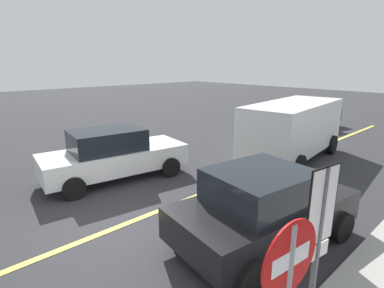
{
  "coord_description": "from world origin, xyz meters",
  "views": [
    {
      "loc": [
        -2.91,
        -5.7,
        3.65
      ],
      "look_at": [
        2.23,
        -0.08,
        1.59
      ],
      "focal_mm": 28.17,
      "sensor_mm": 36.0,
      "label": 1
    }
  ],
  "objects_px": {
    "car_white_approaching": "(113,154)",
    "car_black_behind_van": "(263,206)",
    "white_van": "(293,127)",
    "speed_limit_sign": "(320,226)",
    "car_blue_crossing": "(307,113)"
  },
  "relations": [
    {
      "from": "car_white_approaching",
      "to": "car_black_behind_van",
      "type": "distance_m",
      "value": 5.35
    },
    {
      "from": "white_van",
      "to": "car_black_behind_van",
      "type": "relative_size",
      "value": 1.3
    },
    {
      "from": "car_black_behind_van",
      "to": "speed_limit_sign",
      "type": "bearing_deg",
      "value": -130.88
    },
    {
      "from": "speed_limit_sign",
      "to": "car_black_behind_van",
      "type": "xyz_separation_m",
      "value": [
        1.56,
        1.81,
        -0.95
      ]
    },
    {
      "from": "white_van",
      "to": "car_white_approaching",
      "type": "relative_size",
      "value": 1.15
    },
    {
      "from": "white_van",
      "to": "car_white_approaching",
      "type": "bearing_deg",
      "value": 156.09
    },
    {
      "from": "car_white_approaching",
      "to": "car_black_behind_van",
      "type": "height_order",
      "value": "car_white_approaching"
    },
    {
      "from": "white_van",
      "to": "car_black_behind_van",
      "type": "height_order",
      "value": "white_van"
    },
    {
      "from": "car_blue_crossing",
      "to": "white_van",
      "type": "bearing_deg",
      "value": -157.57
    },
    {
      "from": "speed_limit_sign",
      "to": "white_van",
      "type": "relative_size",
      "value": 0.47
    },
    {
      "from": "car_blue_crossing",
      "to": "car_white_approaching",
      "type": "bearing_deg",
      "value": 179.1
    },
    {
      "from": "speed_limit_sign",
      "to": "car_blue_crossing",
      "type": "bearing_deg",
      "value": 27.41
    },
    {
      "from": "car_blue_crossing",
      "to": "car_black_behind_van",
      "type": "xyz_separation_m",
      "value": [
        -11.82,
        -5.13,
        0.0
      ]
    },
    {
      "from": "speed_limit_sign",
      "to": "white_van",
      "type": "xyz_separation_m",
      "value": [
        7.22,
        4.4,
        -0.5
      ]
    },
    {
      "from": "car_blue_crossing",
      "to": "car_black_behind_van",
      "type": "distance_m",
      "value": 12.89
    }
  ]
}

